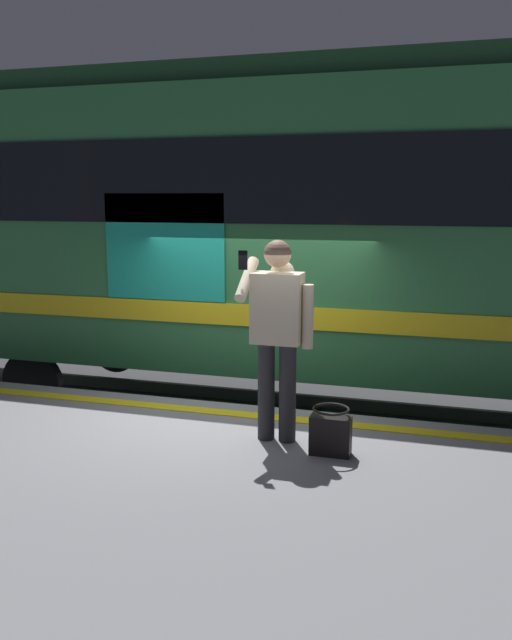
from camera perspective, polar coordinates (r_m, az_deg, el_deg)
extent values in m
plane|color=#3D3D3F|center=(6.85, -2.01, -14.86)|extent=(24.88, 24.88, 0.00)
cube|color=gray|center=(4.95, -10.06, -19.47)|extent=(14.21, 4.10, 0.96)
cube|color=yellow|center=(6.22, -2.96, -7.98)|extent=(13.92, 0.16, 0.01)
cube|color=slate|center=(8.20, 1.52, -9.80)|extent=(18.47, 0.08, 0.16)
cube|color=slate|center=(9.52, 3.78, -6.88)|extent=(18.47, 0.08, 0.16)
cube|color=#2D723F|center=(8.18, 11.65, 7.66)|extent=(13.49, 2.75, 3.20)
cube|color=#1B4426|center=(8.28, 12.13, 19.62)|extent=(13.22, 2.53, 0.24)
cube|color=black|center=(6.79, 10.78, 11.84)|extent=(12.82, 0.03, 0.90)
cube|color=yellow|center=(6.91, 10.37, -0.18)|extent=(12.82, 0.03, 0.24)
cube|color=#19A58C|center=(7.43, -7.95, 6.25)|extent=(1.42, 0.02, 1.18)
cylinder|color=black|center=(9.01, -18.72, -5.15)|extent=(0.84, 0.12, 0.84)
cylinder|color=black|center=(10.82, -12.03, -2.21)|extent=(0.84, 0.12, 0.84)
cylinder|color=#262628|center=(5.42, 2.74, -6.30)|extent=(0.14, 0.14, 0.82)
cylinder|color=#262628|center=(5.46, 0.89, -6.15)|extent=(0.14, 0.14, 0.82)
cube|color=beige|center=(5.28, 1.85, 1.04)|extent=(0.40, 0.24, 0.57)
sphere|color=beige|center=(5.39, 2.30, 4.09)|extent=(0.20, 0.20, 0.20)
sphere|color=tan|center=(5.22, 1.88, 5.75)|extent=(0.22, 0.22, 0.22)
cylinder|color=beige|center=(5.23, 4.50, 0.29)|extent=(0.09, 0.09, 0.51)
cylinder|color=beige|center=(5.23, -0.80, 3.55)|extent=(0.09, 0.42, 0.33)
cube|color=black|center=(5.12, -1.14, 5.20)|extent=(0.07, 0.02, 0.15)
cube|color=black|center=(5.24, 6.45, -9.89)|extent=(0.32, 0.15, 0.31)
torus|color=black|center=(5.17, 6.50, -7.66)|extent=(0.29, 0.29, 0.02)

